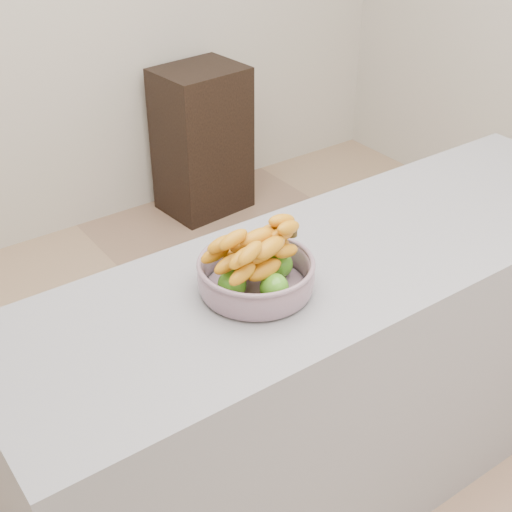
% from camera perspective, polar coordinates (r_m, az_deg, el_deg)
% --- Properties ---
extents(ground, '(4.00, 4.00, 0.00)m').
position_cam_1_polar(ground, '(2.59, 4.41, -15.86)').
color(ground, tan).
rests_on(ground, ground).
extents(counter, '(2.00, 0.60, 0.90)m').
position_cam_1_polar(counter, '(2.22, 6.50, -9.58)').
color(counter, gray).
rests_on(counter, ground).
extents(cabinet, '(0.47, 0.39, 0.79)m').
position_cam_1_polar(cabinet, '(3.88, -4.34, 9.17)').
color(cabinet, black).
rests_on(cabinet, ground).
extents(fruit_bowl, '(0.29, 0.29, 0.17)m').
position_cam_1_polar(fruit_bowl, '(1.75, 0.02, -1.20)').
color(fruit_bowl, '#979FB5').
rests_on(fruit_bowl, counter).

